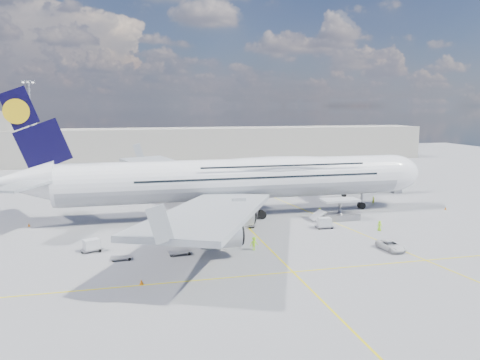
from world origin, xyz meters
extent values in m
plane|color=gray|center=(0.00, 0.00, 0.00)|extent=(300.00, 300.00, 0.00)
cube|color=yellow|center=(0.00, 0.00, 0.01)|extent=(0.25, 220.00, 0.01)
cube|color=yellow|center=(0.00, -20.00, 0.01)|extent=(120.00, 0.25, 0.01)
cube|color=yellow|center=(14.00, 10.00, 0.01)|extent=(14.16, 99.06, 0.01)
cylinder|color=white|center=(0.00, 10.00, 6.80)|extent=(62.00, 7.20, 7.20)
cylinder|color=#9EA0A5|center=(0.00, 10.00, 6.65)|extent=(60.76, 7.13, 7.13)
ellipsoid|color=white|center=(8.00, 10.00, 8.78)|extent=(36.00, 6.84, 3.76)
ellipsoid|color=white|center=(31.00, 10.00, 6.80)|extent=(11.52, 7.20, 7.20)
ellipsoid|color=black|center=(34.24, 10.00, 7.40)|extent=(3.84, 4.16, 1.44)
cone|color=white|center=(-35.50, 10.00, 7.60)|extent=(10.00, 6.84, 6.84)
cube|color=black|center=(-33.50, 10.00, 16.40)|extent=(11.02, 0.46, 14.61)
cylinder|color=yellow|center=(-35.60, 10.00, 18.90)|extent=(4.00, 0.60, 4.00)
cube|color=#999EA3|center=(-8.00, 30.00, 5.60)|extent=(25.49, 39.15, 3.35)
cube|color=#999EA3|center=(-8.00, -10.00, 5.60)|extent=(25.49, 39.15, 3.35)
cylinder|color=#B7BABF|center=(-3.00, 22.50, 3.20)|extent=(5.20, 3.50, 3.50)
cylinder|color=#B7BABF|center=(-7.50, 33.00, 3.20)|extent=(5.20, 3.50, 3.50)
cylinder|color=#B7BABF|center=(-3.00, -2.50, 3.20)|extent=(5.20, 3.50, 3.50)
cylinder|color=#B7BABF|center=(-7.50, -13.00, 3.20)|extent=(5.20, 3.50, 3.50)
cylinder|color=gray|center=(25.00, 10.00, 2.20)|extent=(0.44, 0.44, 3.80)
cylinder|color=black|center=(25.00, 10.00, 0.65)|extent=(1.30, 0.90, 1.30)
cylinder|color=gray|center=(0.00, 10.00, 2.20)|extent=(0.56, 0.56, 3.80)
cylinder|color=black|center=(0.00, 13.20, 0.75)|extent=(1.50, 0.90, 1.50)
cube|color=#B7B7BC|center=(25.00, 18.60, 7.10)|extent=(3.00, 10.00, 2.60)
cube|color=#B7B7BC|center=(33.00, 23.60, 7.10)|extent=(18.00, 3.00, 2.60)
cylinder|color=gray|center=(27.00, 21.60, 3.55)|extent=(0.80, 0.80, 7.10)
cylinder|color=black|center=(27.00, 21.60, 0.45)|extent=(0.90, 0.80, 0.90)
cylinder|color=gray|center=(41.00, 23.60, 3.55)|extent=(1.00, 1.00, 7.10)
cube|color=gray|center=(41.00, 23.60, 0.40)|extent=(2.00, 2.00, 0.80)
cylinder|color=#B7B7BC|center=(25.00, 14.80, 7.10)|extent=(3.60, 3.60, 2.80)
cube|color=silver|center=(17.00, 2.90, 3.50)|extent=(6.50, 3.20, 0.35)
cube|color=gray|center=(17.00, 2.90, 0.55)|extent=(6.50, 3.20, 1.10)
cube|color=gray|center=(17.00, 2.90, 2.05)|extent=(0.22, 1.99, 3.00)
cylinder|color=black|center=(14.40, 1.70, 0.35)|extent=(0.70, 0.30, 0.70)
cube|color=silver|center=(12.80, 2.90, 1.00)|extent=(2.16, 2.60, 1.60)
cylinder|color=gray|center=(-40.00, 45.00, 12.50)|extent=(0.70, 0.70, 25.00)
cube|color=gray|center=(-40.00, 45.00, 25.20)|extent=(3.00, 0.40, 0.60)
cube|color=#B2AD9E|center=(0.00, 95.00, 6.00)|extent=(180.00, 16.00, 12.00)
cube|color=#193814|center=(40.00, 140.00, 4.00)|extent=(160.00, 6.00, 8.00)
cube|color=gray|center=(-20.12, -10.49, 0.30)|extent=(2.73, 1.68, 0.15)
cylinder|color=black|center=(-21.15, -11.00, 0.19)|extent=(0.38, 0.15, 0.38)
cylinder|color=black|center=(-19.08, -9.97, 0.19)|extent=(0.38, 0.15, 0.38)
cube|color=gray|center=(-19.81, -0.65, 0.33)|extent=(3.10, 2.03, 0.17)
cylinder|color=black|center=(-20.95, -1.23, 0.21)|extent=(0.42, 0.17, 0.42)
cylinder|color=black|center=(-18.66, -0.08, 0.21)|extent=(0.42, 0.17, 0.42)
cube|color=gray|center=(-12.50, -10.08, 0.35)|extent=(3.17, 1.97, 0.18)
cylinder|color=black|center=(-13.70, -10.68, 0.22)|extent=(0.44, 0.18, 0.44)
cylinder|color=black|center=(-11.31, -9.48, 0.22)|extent=(0.44, 0.18, 0.44)
cube|color=gray|center=(-24.07, -5.99, 0.32)|extent=(3.12, 2.46, 0.17)
cylinder|color=black|center=(-25.18, -6.54, 0.20)|extent=(0.40, 0.17, 0.40)
cylinder|color=black|center=(-22.97, -5.44, 0.20)|extent=(0.40, 0.17, 0.40)
cube|color=silver|center=(-24.07, -5.99, 1.06)|extent=(2.41, 2.08, 1.38)
cube|color=gray|center=(11.97, -2.00, 0.33)|extent=(2.82, 1.53, 0.17)
cylinder|color=black|center=(10.85, -2.56, 0.21)|extent=(0.41, 0.17, 0.41)
cylinder|color=black|center=(13.09, -1.44, 0.21)|extent=(0.41, 0.17, 0.41)
cube|color=silver|center=(11.97, -2.00, 1.07)|extent=(2.07, 1.42, 1.40)
cube|color=gray|center=(-0.63, 1.49, 0.39)|extent=(3.40, 1.92, 0.20)
cylinder|color=black|center=(-1.96, 0.83, 0.24)|extent=(0.49, 0.20, 0.49)
cylinder|color=black|center=(0.70, 2.16, 0.24)|extent=(0.49, 0.20, 0.49)
cube|color=silver|center=(-0.90, 1.33, 0.76)|extent=(3.35, 2.53, 1.41)
cube|color=black|center=(-0.90, 1.33, 1.63)|extent=(1.52, 1.63, 0.54)
cylinder|color=black|center=(-1.99, 0.73, 0.35)|extent=(0.70, 0.27, 0.70)
cylinder|color=black|center=(0.18, 1.93, 0.35)|extent=(0.70, 0.27, 0.70)
cube|color=gray|center=(-0.72, 33.93, 1.14)|extent=(7.69, 3.57, 2.29)
cube|color=silver|center=(-1.52, 33.93, 3.31)|extent=(5.78, 3.46, 2.51)
cube|color=silver|center=(2.14, 33.93, 2.17)|extent=(2.34, 2.85, 1.83)
cube|color=black|center=(2.94, 33.93, 2.40)|extent=(0.43, 2.29, 1.03)
cylinder|color=black|center=(1.80, 32.62, 0.63)|extent=(1.26, 0.40, 1.26)
cylinder|color=black|center=(-3.23, 35.24, 0.63)|extent=(1.26, 0.40, 1.26)
cube|color=orange|center=(-1.52, 33.93, 2.51)|extent=(5.84, 3.53, 0.57)
cube|color=gray|center=(-8.87, 46.26, 1.12)|extent=(7.46, 6.55, 2.25)
cube|color=silver|center=(-9.65, 46.26, 3.26)|extent=(6.00, 5.49, 2.47)
cube|color=silver|center=(-6.06, 46.26, 2.14)|extent=(3.17, 3.28, 1.80)
cube|color=black|center=(-5.27, 46.26, 2.36)|extent=(1.49, 1.90, 1.01)
cylinder|color=black|center=(-6.39, 44.97, 0.62)|extent=(1.24, 0.39, 1.24)
cylinder|color=black|center=(-11.34, 47.56, 0.62)|extent=(1.24, 0.39, 1.24)
imported|color=silver|center=(16.13, -15.08, 0.66)|extent=(2.64, 4.95, 1.32)
imported|color=#C8E017|center=(29.38, 13.18, 0.82)|extent=(0.67, 0.52, 1.64)
imported|color=#B9F319|center=(14.50, 5.69, 0.79)|extent=(0.94, 0.98, 1.59)
imported|color=#B1FF1A|center=(-7.64, 1.25, 0.87)|extent=(0.59, 1.07, 1.73)
imported|color=#9CF119|center=(19.89, -5.60, 0.84)|extent=(0.91, 0.97, 1.67)
imported|color=#A4FB1A|center=(-2.27, -10.57, 0.95)|extent=(1.30, 0.85, 1.89)
cone|color=orange|center=(40.35, 5.37, 0.26)|extent=(0.41, 0.41, 0.52)
cube|color=orange|center=(40.35, 5.37, 0.01)|extent=(0.35, 0.35, 0.03)
cone|color=orange|center=(-6.75, 17.96, 0.31)|extent=(0.49, 0.49, 0.63)
cube|color=orange|center=(-6.75, 17.96, 0.02)|extent=(0.43, 0.43, 0.03)
cone|color=orange|center=(-15.17, 41.64, 0.29)|extent=(0.46, 0.46, 0.59)
cube|color=orange|center=(-15.17, 41.64, 0.02)|extent=(0.40, 0.40, 0.03)
cone|color=orange|center=(-12.77, 0.85, 0.31)|extent=(0.49, 0.49, 0.62)
cube|color=orange|center=(-12.77, 0.85, 0.02)|extent=(0.42, 0.42, 0.03)
cone|color=orange|center=(-17.86, -19.76, 0.31)|extent=(0.49, 0.49, 0.62)
cube|color=orange|center=(-17.86, -19.76, 0.02)|extent=(0.42, 0.42, 0.03)
cone|color=orange|center=(-35.13, 10.68, 0.27)|extent=(0.43, 0.43, 0.54)
cube|color=orange|center=(-35.13, 10.68, 0.01)|extent=(0.37, 0.37, 0.03)
camera|label=1|loc=(-18.91, -70.75, 19.74)|focal=35.00mm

